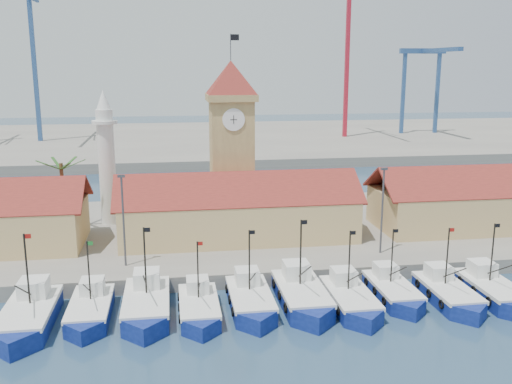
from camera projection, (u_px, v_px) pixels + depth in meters
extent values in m
plane|color=#1D304D|center=(267.00, 326.00, 46.16)|extent=(400.00, 400.00, 0.00)
cube|color=gray|center=(234.00, 233.00, 69.16)|extent=(140.00, 32.00, 1.50)
cube|color=gray|center=(198.00, 141.00, 152.12)|extent=(240.00, 80.00, 2.00)
cube|color=navy|center=(30.00, 319.00, 46.07)|extent=(3.79, 8.58, 1.95)
cube|color=navy|center=(16.00, 344.00, 41.93)|extent=(3.79, 3.79, 1.95)
cube|color=silver|center=(29.00, 308.00, 45.86)|extent=(3.87, 8.82, 0.38)
cube|color=silver|center=(34.00, 288.00, 47.74)|extent=(2.27, 2.38, 1.52)
cylinder|color=black|center=(27.00, 270.00, 45.73)|extent=(0.15, 0.15, 6.07)
cube|color=#A5140F|center=(27.00, 236.00, 45.16)|extent=(0.54, 0.02, 0.38)
cube|color=navy|center=(91.00, 312.00, 47.52)|extent=(3.26, 7.38, 1.68)
cube|color=navy|center=(84.00, 332.00, 43.95)|extent=(3.26, 3.26, 1.68)
cube|color=silver|center=(90.00, 303.00, 47.33)|extent=(3.33, 7.59, 0.33)
cube|color=silver|center=(92.00, 286.00, 48.95)|extent=(1.96, 2.05, 1.30)
cylinder|color=black|center=(89.00, 271.00, 47.22)|extent=(0.13, 0.13, 5.22)
cube|color=#197226|center=(90.00, 243.00, 46.73)|extent=(0.47, 0.02, 0.33)
cube|color=navy|center=(147.00, 308.00, 48.24)|extent=(3.73, 8.44, 1.92)
cube|color=navy|center=(145.00, 330.00, 44.17)|extent=(3.73, 3.73, 1.92)
cube|color=silver|center=(146.00, 297.00, 48.03)|extent=(3.81, 8.68, 0.37)
cube|color=silver|center=(147.00, 279.00, 49.88)|extent=(2.24, 2.34, 1.49)
cylinder|color=black|center=(145.00, 262.00, 47.90)|extent=(0.15, 0.15, 5.97)
cube|color=black|center=(147.00, 230.00, 47.34)|extent=(0.53, 0.02, 0.37)
cube|color=navy|center=(199.00, 310.00, 47.96)|extent=(3.18, 7.20, 1.64)
cube|color=navy|center=(201.00, 329.00, 44.48)|extent=(3.18, 3.18, 1.64)
cube|color=silver|center=(199.00, 301.00, 47.78)|extent=(3.24, 7.40, 0.32)
cube|color=silver|center=(198.00, 285.00, 49.36)|extent=(1.91, 2.00, 1.27)
cylinder|color=black|center=(198.00, 271.00, 47.67)|extent=(0.13, 0.13, 5.09)
cube|color=#A5140F|center=(200.00, 244.00, 47.19)|extent=(0.45, 0.02, 0.32)
cube|color=navy|center=(250.00, 303.00, 49.35)|extent=(3.46, 7.82, 1.78)
cube|color=navy|center=(257.00, 323.00, 45.58)|extent=(3.46, 3.46, 1.78)
cube|color=silver|center=(250.00, 293.00, 49.16)|extent=(3.53, 8.04, 0.35)
cube|color=silver|center=(247.00, 277.00, 50.88)|extent=(2.07, 2.17, 1.38)
cylinder|color=black|center=(249.00, 261.00, 49.04)|extent=(0.14, 0.14, 5.53)
cube|color=black|center=(252.00, 232.00, 48.52)|extent=(0.49, 0.02, 0.35)
cube|color=navy|center=(301.00, 298.00, 50.18)|extent=(3.78, 8.56, 1.95)
cube|color=navy|center=(313.00, 319.00, 46.04)|extent=(3.78, 3.78, 1.95)
cube|color=silver|center=(301.00, 288.00, 49.97)|extent=(3.86, 8.80, 0.38)
cube|color=silver|center=(296.00, 270.00, 51.84)|extent=(2.27, 2.38, 1.51)
cylinder|color=black|center=(301.00, 253.00, 49.83)|extent=(0.15, 0.15, 6.05)
cube|color=black|center=(304.00, 222.00, 49.26)|extent=(0.54, 0.02, 0.38)
cube|color=navy|center=(349.00, 302.00, 49.56)|extent=(3.40, 7.69, 1.75)
cube|color=navy|center=(364.00, 321.00, 45.85)|extent=(3.40, 3.40, 1.75)
cube|color=silver|center=(350.00, 293.00, 49.37)|extent=(3.47, 7.90, 0.34)
cube|color=silver|center=(344.00, 276.00, 51.06)|extent=(2.04, 2.14, 1.36)
cylinder|color=black|center=(349.00, 261.00, 49.25)|extent=(0.14, 0.14, 5.44)
cube|color=black|center=(353.00, 233.00, 48.73)|extent=(0.49, 0.02, 0.34)
cube|color=navy|center=(392.00, 294.00, 51.47)|extent=(3.20, 7.23, 1.64)
cube|color=navy|center=(408.00, 310.00, 47.98)|extent=(3.20, 3.20, 1.64)
cube|color=silver|center=(392.00, 285.00, 51.29)|extent=(3.26, 7.43, 0.32)
cube|color=silver|center=(385.00, 270.00, 52.88)|extent=(1.92, 2.01, 1.28)
cylinder|color=black|center=(392.00, 256.00, 51.18)|extent=(0.13, 0.13, 5.11)
cube|color=black|center=(396.00, 231.00, 50.70)|extent=(0.46, 0.02, 0.32)
cube|color=navy|center=(447.00, 296.00, 50.81)|extent=(3.34, 7.57, 1.72)
cube|color=navy|center=(468.00, 314.00, 47.16)|extent=(3.34, 3.34, 1.72)
cube|color=silver|center=(448.00, 287.00, 50.62)|extent=(3.41, 7.78, 0.33)
cube|color=silver|center=(438.00, 272.00, 52.28)|extent=(2.01, 2.10, 1.34)
cylinder|color=black|center=(447.00, 257.00, 50.50)|extent=(0.13, 0.13, 5.35)
cube|color=#A5140F|center=(452.00, 230.00, 50.00)|extent=(0.48, 0.02, 0.33)
cube|color=navy|center=(492.00, 293.00, 51.43)|extent=(3.45, 7.80, 1.77)
cube|color=silver|center=(493.00, 284.00, 51.24)|extent=(3.52, 8.02, 0.34)
cube|color=silver|center=(482.00, 268.00, 52.95)|extent=(2.07, 2.17, 1.38)
cylinder|color=black|center=(492.00, 253.00, 51.12)|extent=(0.14, 0.14, 5.52)
cube|color=black|center=(497.00, 226.00, 50.60)|extent=(0.49, 0.02, 0.34)
cube|color=tan|center=(238.00, 217.00, 64.65)|extent=(26.00, 10.00, 4.50)
cube|color=maroon|center=(240.00, 190.00, 61.43)|extent=(27.04, 5.13, 3.21)
cube|color=maroon|center=(235.00, 181.00, 66.25)|extent=(27.04, 5.13, 3.21)
cube|color=tan|center=(499.00, 207.00, 69.33)|extent=(30.00, 10.00, 4.50)
cube|color=maroon|center=(490.00, 173.00, 70.93)|extent=(31.20, 5.13, 3.21)
cube|color=tan|center=(232.00, 163.00, 69.30)|extent=(5.00, 5.00, 15.00)
cube|color=tan|center=(231.00, 97.00, 67.59)|extent=(5.80, 5.80, 0.80)
pyramid|color=maroon|center=(231.00, 78.00, 67.09)|extent=(5.80, 5.80, 4.00)
cylinder|color=white|center=(234.00, 120.00, 65.65)|extent=(2.60, 0.15, 2.60)
cube|color=black|center=(234.00, 120.00, 65.57)|extent=(0.08, 0.02, 1.00)
cube|color=black|center=(234.00, 120.00, 65.57)|extent=(0.80, 0.02, 0.08)
cylinder|color=#3F3F44|center=(231.00, 47.00, 66.33)|extent=(0.10, 0.10, 3.00)
cube|color=black|center=(235.00, 37.00, 66.17)|extent=(1.00, 0.03, 0.70)
cylinder|color=silver|center=(107.00, 167.00, 69.15)|extent=(2.00, 2.00, 14.00)
cylinder|color=silver|center=(105.00, 122.00, 67.96)|extent=(3.00, 3.00, 0.40)
cone|color=silver|center=(103.00, 100.00, 67.40)|extent=(1.80, 1.80, 2.40)
cylinder|color=brown|center=(63.00, 197.00, 67.14)|extent=(0.44, 0.44, 8.00)
cube|color=#26561D|center=(73.00, 164.00, 66.52)|extent=(2.80, 0.35, 1.18)
cube|color=#26561D|center=(69.00, 163.00, 67.59)|extent=(1.71, 2.60, 1.18)
cube|color=#26561D|center=(57.00, 163.00, 67.39)|extent=(1.71, 2.60, 1.18)
cube|color=#26561D|center=(48.00, 165.00, 66.11)|extent=(2.80, 0.35, 1.18)
cube|color=#26561D|center=(53.00, 167.00, 65.05)|extent=(1.71, 2.60, 1.18)
cube|color=#26561D|center=(65.00, 166.00, 65.25)|extent=(1.71, 2.60, 1.18)
cylinder|color=#3F3F44|center=(124.00, 221.00, 54.69)|extent=(0.20, 0.20, 9.00)
cube|color=#3F3F44|center=(121.00, 176.00, 53.74)|extent=(0.70, 0.25, 0.25)
cylinder|color=#3F3F44|center=(382.00, 211.00, 58.49)|extent=(0.20, 0.20, 9.00)
cube|color=#3F3F44|center=(384.00, 169.00, 57.53)|extent=(0.70, 0.25, 0.25)
cube|color=#2B4E84|center=(35.00, 69.00, 140.28)|extent=(1.00, 1.00, 35.69)
cube|color=#B01B2D|center=(347.00, 61.00, 148.47)|extent=(1.00, 1.00, 39.62)
cube|color=#2B4E84|center=(403.00, 94.00, 157.84)|extent=(0.90, 0.90, 22.00)
cube|color=#2B4E84|center=(437.00, 93.00, 159.30)|extent=(0.90, 0.90, 22.00)
cube|color=#2B4E84|center=(423.00, 51.00, 156.07)|extent=(13.00, 1.40, 1.40)
cube|color=#2B4E84|center=(440.00, 50.00, 146.42)|extent=(1.40, 22.00, 1.00)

